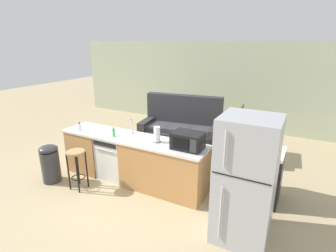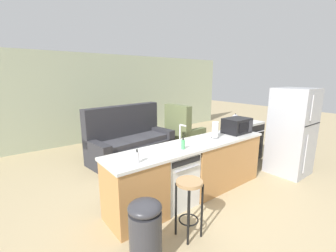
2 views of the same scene
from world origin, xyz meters
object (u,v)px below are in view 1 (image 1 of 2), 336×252
(soap_bottle, at_px, (114,133))
(couch, at_px, (181,130))
(stove_range, at_px, (257,173))
(armchair, at_px, (242,143))
(refrigerator, at_px, (245,181))
(microwave, at_px, (188,141))
(bar_stool, at_px, (77,162))
(dish_soap_bottle, at_px, (80,127))
(dishwasher, at_px, (116,157))
(trash_bin, at_px, (50,163))
(kettle, at_px, (252,140))
(paper_towel_roll, at_px, (157,135))

(soap_bottle, xyz_separation_m, couch, (0.32, 2.28, -0.58))
(stove_range, bearing_deg, armchair, 111.25)
(refrigerator, height_order, couch, refrigerator)
(stove_range, bearing_deg, couch, 143.59)
(microwave, xyz_separation_m, soap_bottle, (-1.45, -0.11, -0.07))
(microwave, xyz_separation_m, bar_stool, (-1.86, -0.69, -0.50))
(dish_soap_bottle, height_order, couch, couch)
(dishwasher, height_order, dish_soap_bottle, dish_soap_bottle)
(bar_stool, relative_size, couch, 0.35)
(trash_bin, relative_size, armchair, 0.62)
(couch, bearing_deg, kettle, -36.26)
(refrigerator, distance_m, microwave, 1.21)
(trash_bin, bearing_deg, dishwasher, 37.45)
(paper_towel_roll, bearing_deg, kettle, 23.99)
(kettle, relative_size, bar_stool, 0.28)
(stove_range, bearing_deg, kettle, 141.81)
(refrigerator, distance_m, soap_bottle, 2.55)
(paper_towel_roll, distance_m, soap_bottle, 0.87)
(microwave, bearing_deg, soap_bottle, -175.53)
(microwave, distance_m, dish_soap_bottle, 2.26)
(dishwasher, distance_m, bar_stool, 0.77)
(stove_range, xyz_separation_m, refrigerator, (-0.00, -1.10, 0.41))
(soap_bottle, bearing_deg, stove_range, 14.78)
(bar_stool, height_order, couch, couch)
(paper_towel_roll, height_order, bar_stool, paper_towel_roll)
(stove_range, bearing_deg, refrigerator, -90.01)
(trash_bin, bearing_deg, paper_towel_roll, 21.68)
(dishwasher, xyz_separation_m, couch, (0.40, 2.17, -0.03))
(dish_soap_bottle, bearing_deg, paper_towel_roll, 6.37)
(microwave, bearing_deg, trash_bin, -163.45)
(dishwasher, height_order, kettle, kettle)
(kettle, bearing_deg, microwave, -142.84)
(stove_range, relative_size, paper_towel_roll, 3.19)
(dishwasher, relative_size, soap_bottle, 4.77)
(armchair, bearing_deg, bar_stool, -130.20)
(dish_soap_bottle, xyz_separation_m, couch, (1.12, 2.34, -0.58))
(dishwasher, xyz_separation_m, bar_stool, (-0.32, -0.69, 0.11))
(dish_soap_bottle, distance_m, kettle, 3.27)
(dishwasher, height_order, paper_towel_roll, paper_towel_roll)
(trash_bin, bearing_deg, dish_soap_bottle, 65.93)
(paper_towel_roll, relative_size, dish_soap_bottle, 1.60)
(refrigerator, bearing_deg, bar_stool, -177.21)
(refrigerator, xyz_separation_m, paper_towel_roll, (-1.66, 0.56, 0.17))
(couch, bearing_deg, refrigerator, -51.05)
(dish_soap_bottle, distance_m, couch, 2.66)
(dish_soap_bottle, height_order, trash_bin, dish_soap_bottle)
(refrigerator, distance_m, dish_soap_bottle, 3.34)
(stove_range, height_order, dish_soap_bottle, dish_soap_bottle)
(stove_range, distance_m, soap_bottle, 2.65)
(refrigerator, bearing_deg, microwave, 152.72)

